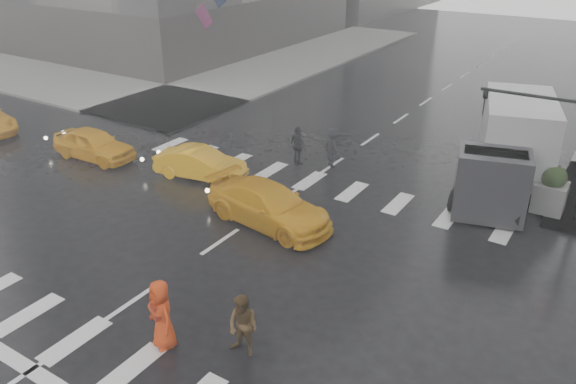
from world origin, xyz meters
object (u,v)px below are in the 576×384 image
Objects in this scene: taxi_mid at (200,163)px; traffic_signal_pole at (563,134)px; pedestrian_brown at (243,326)px; pedestrian_orange at (162,314)px; taxi_front at (94,144)px; box_truck at (510,147)px.

traffic_signal_pole is at bearing -83.88° from taxi_mid.
pedestrian_orange is (-1.91, -0.85, 0.11)m from pedestrian_brown.
taxi_front is 18.02m from box_truck.
taxi_front is at bearing -174.33° from box_truck.
pedestrian_brown is at bearing -118.66° from taxi_front.
pedestrian_orange is at bearing -156.02° from pedestrian_brown.
box_truck is (3.15, 13.22, 1.09)m from pedestrian_brown.
pedestrian_brown is (-5.00, -12.01, -2.36)m from traffic_signal_pole.
taxi_mid is at bearing -82.24° from taxi_front.
traffic_signal_pole is 2.63× the size of pedestrian_brown.
pedestrian_brown is 2.09m from pedestrian_orange.
traffic_signal_pole is 1.09× the size of taxi_front.
taxi_mid is (-6.18, 8.63, -0.32)m from pedestrian_orange.
traffic_signal_pole reaches higher than taxi_front.
box_truck is (5.06, 14.07, 0.98)m from pedestrian_orange.
pedestrian_orange is 0.47× the size of taxi_front.
taxi_front is at bearing 88.11° from taxi_mid.
box_truck is at bearing -71.24° from taxi_front.
pedestrian_brown reaches higher than taxi_front.
taxi_mid is 0.57× the size of box_truck.
box_truck is (11.25, 5.44, 1.30)m from taxi_mid.
taxi_mid is at bearing 145.54° from pedestrian_orange.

